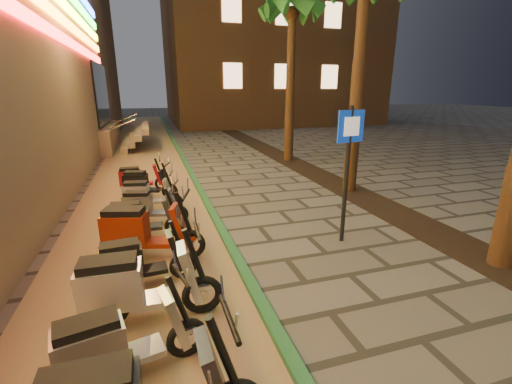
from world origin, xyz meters
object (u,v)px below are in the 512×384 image
object	(u,v)px
scooter_13	(138,178)
scooter_6	(134,286)
scooter_5	(116,344)
scooter_8	(141,231)
scooter_12	(144,184)
scooter_9	(139,219)
scooter_7	(137,261)
pedestrian_sign	(348,157)
scooter_10	(148,206)
scooter_11	(146,194)

from	to	relation	value
scooter_13	scooter_6	bearing A→B (deg)	-88.78
scooter_5	scooter_8	size ratio (longest dim) A/B	0.87
scooter_5	scooter_6	xyz separation A→B (m)	(0.16, 0.96, 0.08)
scooter_5	scooter_8	xyz separation A→B (m)	(0.22, 2.87, 0.08)
scooter_12	scooter_9	bearing A→B (deg)	-74.70
scooter_7	scooter_8	bearing A→B (deg)	81.51
scooter_7	scooter_8	size ratio (longest dim) A/B	0.82
pedestrian_sign	scooter_5	size ratio (longest dim) A/B	1.73
scooter_8	scooter_9	xyz separation A→B (m)	(-0.06, 0.89, -0.09)
scooter_13	scooter_10	bearing A→B (deg)	-84.05
scooter_7	scooter_12	bearing A→B (deg)	83.90
scooter_6	scooter_7	world-z (taller)	scooter_6
pedestrian_sign	scooter_10	xyz separation A→B (m)	(-3.85, 2.17, -1.34)
scooter_6	scooter_13	world-z (taller)	scooter_6
scooter_12	pedestrian_sign	bearing A→B (deg)	-29.71
pedestrian_sign	scooter_12	distance (m)	5.91
scooter_6	scooter_11	distance (m)	4.64
scooter_5	scooter_10	distance (m)	4.66
scooter_8	scooter_10	world-z (taller)	scooter_8
pedestrian_sign	scooter_7	distance (m)	4.28
scooter_13	scooter_8	bearing A→B (deg)	-87.64
scooter_10	scooter_5	bearing A→B (deg)	-79.81
scooter_6	scooter_8	bearing A→B (deg)	89.92
scooter_5	scooter_10	xyz separation A→B (m)	(0.34, 4.65, -0.04)
scooter_13	scooter_7	bearing A→B (deg)	-88.58
scooter_10	scooter_13	size ratio (longest dim) A/B	1.01
scooter_5	scooter_11	distance (m)	5.60
pedestrian_sign	scooter_8	world-z (taller)	pedestrian_sign
scooter_6	pedestrian_sign	bearing A→B (deg)	22.54
scooter_10	scooter_7	bearing A→B (deg)	-79.25
scooter_10	scooter_12	xyz separation A→B (m)	(-0.09, 2.02, 0.01)
scooter_6	scooter_12	distance (m)	5.72
pedestrian_sign	scooter_10	size ratio (longest dim) A/B	1.87
pedestrian_sign	scooter_13	bearing A→B (deg)	120.90
pedestrian_sign	scooter_9	size ratio (longest dim) A/B	1.77
scooter_12	scooter_13	bearing A→B (deg)	119.98
scooter_7	scooter_10	distance (m)	2.77
scooter_5	scooter_9	bearing A→B (deg)	75.04
scooter_10	scooter_12	distance (m)	2.03
scooter_9	pedestrian_sign	bearing A→B (deg)	-14.89
scooter_6	scooter_7	xyz separation A→B (m)	(0.01, 0.93, -0.11)
scooter_9	scooter_13	size ratio (longest dim) A/B	1.07
pedestrian_sign	scooter_7	bearing A→B (deg)	179.59
scooter_9	scooter_11	world-z (taller)	scooter_9
scooter_8	scooter_13	distance (m)	4.58
scooter_9	scooter_12	xyz separation A→B (m)	(0.09, 2.91, -0.01)
scooter_6	scooter_13	size ratio (longest dim) A/B	1.27
scooter_10	scooter_13	distance (m)	2.81
scooter_5	scooter_9	size ratio (longest dim) A/B	1.03
scooter_5	scooter_8	world-z (taller)	scooter_8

